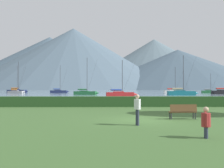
% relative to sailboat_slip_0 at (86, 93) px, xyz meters
% --- Properties ---
extents(ground_plane, '(1000.00, 1000.00, 0.00)m').
position_rel_sailboat_slip_0_xyz_m(ground_plane, '(8.82, -56.24, -0.63)').
color(ground_plane, '#3D602D').
extents(harbor_water, '(320.00, 246.00, 0.00)m').
position_rel_sailboat_slip_0_xyz_m(harbor_water, '(8.82, 80.76, -0.63)').
color(harbor_water, gray).
rests_on(harbor_water, ground_plane).
extents(hedge_line, '(80.00, 1.20, 1.08)m').
position_rel_sailboat_slip_0_xyz_m(hedge_line, '(8.82, -45.24, -0.09)').
color(hedge_line, '#284C23').
rests_on(hedge_line, ground_plane).
extents(sailboat_slip_0, '(7.53, 3.14, 10.73)m').
position_rel_sailboat_slip_0_xyz_m(sailboat_slip_0, '(0.00, 0.00, 0.00)').
color(sailboat_slip_0, '#236B38').
rests_on(sailboat_slip_0, harbor_water).
extents(sailboat_slip_3, '(8.90, 4.02, 12.58)m').
position_rel_sailboat_slip_0_xyz_m(sailboat_slip_3, '(-30.14, 28.34, 0.11)').
color(sailboat_slip_3, navy).
rests_on(sailboat_slip_3, harbor_water).
extents(sailboat_slip_4, '(7.88, 2.61, 9.45)m').
position_rel_sailboat_slip_0_xyz_m(sailboat_slip_4, '(29.97, 16.51, 0.02)').
color(sailboat_slip_4, white).
rests_on(sailboat_slip_4, harbor_water).
extents(sailboat_slip_5, '(7.40, 2.65, 8.36)m').
position_rel_sailboat_slip_0_xyz_m(sailboat_slip_5, '(9.40, -14.92, -0.03)').
color(sailboat_slip_5, red).
rests_on(sailboat_slip_5, harbor_water).
extents(sailboat_slip_7, '(8.35, 2.71, 10.86)m').
position_rel_sailboat_slip_0_xyz_m(sailboat_slip_7, '(26.35, -5.14, 0.07)').
color(sailboat_slip_7, '#19707A').
rests_on(sailboat_slip_7, harbor_water).
extents(sailboat_slip_8, '(6.79, 2.45, 7.59)m').
position_rel_sailboat_slip_0_xyz_m(sailboat_slip_8, '(46.04, 24.45, -0.08)').
color(sailboat_slip_8, '#236B38').
rests_on(sailboat_slip_8, harbor_water).
extents(sailboat_slip_9, '(6.63, 2.94, 9.91)m').
position_rel_sailboat_slip_0_xyz_m(sailboat_slip_9, '(-26.34, 17.10, -0.07)').
color(sailboat_slip_9, '#9E9EA3').
rests_on(sailboat_slip_9, harbor_water).
extents(sailboat_slip_10, '(8.42, 2.90, 9.58)m').
position_rel_sailboat_slip_0_xyz_m(sailboat_slip_10, '(43.26, 6.50, 0.06)').
color(sailboat_slip_10, black).
rests_on(sailboat_slip_10, harbor_water).
extents(sailboat_slip_11, '(7.39, 2.41, 10.77)m').
position_rel_sailboat_slip_0_xyz_m(sailboat_slip_11, '(-12.67, 24.81, -0.00)').
color(sailboat_slip_11, navy).
rests_on(sailboat_slip_11, harbor_water).
extents(park_bench_near_path, '(1.75, 0.58, 0.95)m').
position_rel_sailboat_slip_0_xyz_m(park_bench_near_path, '(11.52, -55.94, -0.10)').
color(park_bench_near_path, brown).
rests_on(park_bench_near_path, ground_plane).
extents(person_seated_viewer, '(0.36, 0.55, 1.25)m').
position_rel_sailboat_slip_0_xyz_m(person_seated_viewer, '(10.68, -61.85, 0.06)').
color(person_seated_viewer, '#2D3347').
rests_on(person_seated_viewer, ground_plane).
extents(person_standing_walker, '(0.36, 0.56, 1.65)m').
position_rel_sailboat_slip_0_xyz_m(person_standing_walker, '(8.33, -58.44, 0.35)').
color(person_standing_walker, '#2D3347').
rests_on(person_standing_walker, ground_plane).
extents(distant_hill_west_ridge, '(270.85, 270.85, 82.21)m').
position_rel_sailboat_slip_0_xyz_m(distant_hill_west_ridge, '(-41.46, 262.26, 40.48)').
color(distant_hill_west_ridge, '#4C6070').
rests_on(distant_hill_west_ridge, ground_plane).
extents(distant_hill_central_peak, '(273.98, 273.98, 83.32)m').
position_rel_sailboat_slip_0_xyz_m(distant_hill_central_peak, '(81.96, 340.90, 41.03)').
color(distant_hill_central_peak, slate).
rests_on(distant_hill_central_peak, ground_plane).
extents(distant_hill_east_ridge, '(266.36, 266.36, 75.92)m').
position_rel_sailboat_slip_0_xyz_m(distant_hill_east_ridge, '(-79.88, 289.27, 37.33)').
color(distant_hill_east_ridge, '#425666').
rests_on(distant_hill_east_ridge, ground_plane).
extents(distant_hill_far_shoulder, '(243.07, 243.07, 51.80)m').
position_rel_sailboat_slip_0_xyz_m(distant_hill_far_shoulder, '(96.29, 250.11, 25.27)').
color(distant_hill_far_shoulder, '#425666').
rests_on(distant_hill_far_shoulder, ground_plane).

